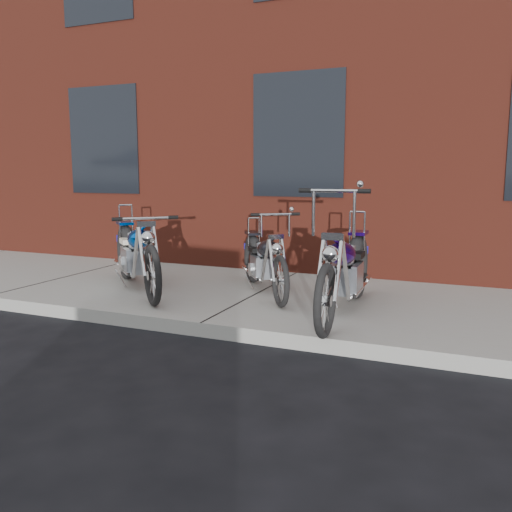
% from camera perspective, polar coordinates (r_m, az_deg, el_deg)
% --- Properties ---
extents(ground, '(120.00, 120.00, 0.00)m').
position_cam_1_polar(ground, '(5.60, -5.85, -8.50)').
color(ground, black).
rests_on(ground, ground).
extents(sidewalk, '(22.00, 3.00, 0.15)m').
position_cam_1_polar(sidewalk, '(6.89, 0.20, -4.51)').
color(sidewalk, gray).
rests_on(sidewalk, ground).
extents(building_brick, '(22.00, 10.00, 8.00)m').
position_cam_1_polar(building_brick, '(13.15, 11.94, 18.89)').
color(building_brick, maroon).
rests_on(building_brick, ground).
extents(chopper_purple, '(0.59, 2.43, 1.36)m').
position_cam_1_polar(chopper_purple, '(5.86, 9.35, -1.87)').
color(chopper_purple, black).
rests_on(chopper_purple, sidewalk).
extents(chopper_blue, '(1.84, 1.77, 1.06)m').
position_cam_1_polar(chopper_blue, '(7.13, -12.44, -0.04)').
color(chopper_blue, black).
rests_on(chopper_blue, sidewalk).
extents(chopper_third, '(1.29, 1.73, 1.05)m').
position_cam_1_polar(chopper_third, '(6.83, 0.87, -0.78)').
color(chopper_third, black).
rests_on(chopper_third, sidewalk).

